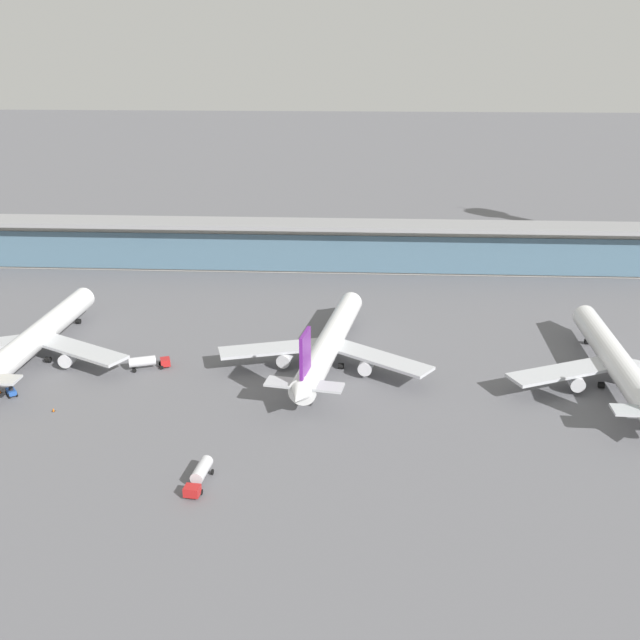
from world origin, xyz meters
The scene contains 10 objects.
ground_plane centered at (0.00, 0.00, 0.00)m, with size 1200.00×1200.00×0.00m, color slate.
airliner_left_stand centered at (-62.16, 2.10, 5.08)m, with size 46.53×60.53×16.12m.
airliner_centre_stand centered at (2.38, 2.62, 5.08)m, with size 45.93×60.36×16.12m.
airliner_right_stand centered at (61.28, -4.25, 5.08)m, with size 46.56×60.49×16.12m.
service_truck_near_nose_blue centered at (-60.14, -15.66, 0.87)m, with size 3.12×3.30×2.05m.
service_truck_under_wing_red centered at (-16.21, -44.10, 1.71)m, with size 3.34×8.80×2.95m.
service_truck_mid_apron_red centered at (-36.46, -1.71, 1.71)m, with size 8.86×4.99×2.95m.
terminal_building centered at (0.00, 72.34, 7.87)m, with size 242.17×12.80×15.20m.
safety_cone_alpha centered at (-63.01, -14.64, 0.32)m, with size 0.62×0.62×0.70m.
safety_cone_charlie centered at (-49.25, -21.62, 0.32)m, with size 0.62×0.62×0.70m.
Camera 1 is at (8.31, -141.87, 66.34)m, focal length 40.86 mm.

